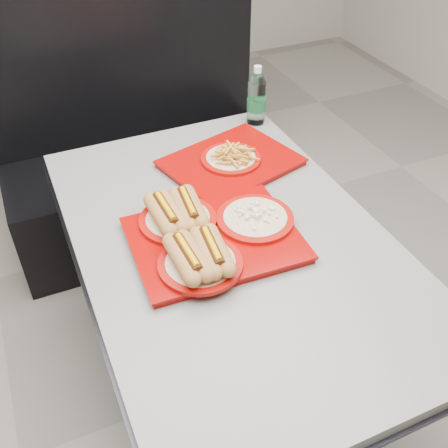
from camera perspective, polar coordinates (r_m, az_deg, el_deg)
name	(u,v)px	position (r m, az deg, el deg)	size (l,w,h in m)	color
ground	(230,380)	(2.16, 0.65, -16.61)	(6.00, 6.00, 0.00)	gray
diner_table	(231,275)	(1.70, 0.80, -5.61)	(0.92, 1.42, 0.75)	black
booth_bench	(139,157)	(2.64, -9.20, 7.22)	(1.30, 0.57, 1.35)	black
tray_near	(207,234)	(1.54, -1.82, -1.14)	(0.51, 0.44, 0.11)	#890603
tray_far	(231,160)	(1.89, 0.75, 6.98)	(0.52, 0.45, 0.09)	#890603
water_bottle	(257,99)	(2.14, 3.56, 13.45)	(0.07, 0.07, 0.24)	silver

